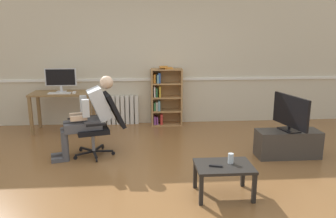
% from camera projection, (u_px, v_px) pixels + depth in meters
% --- Properties ---
extents(ground_plane, '(18.00, 18.00, 0.00)m').
position_uv_depth(ground_plane, '(162.00, 174.00, 4.42)').
color(ground_plane, brown).
extents(back_wall, '(12.00, 0.13, 2.70)m').
position_uv_depth(back_wall, '(154.00, 58.00, 6.68)').
color(back_wall, beige).
rests_on(back_wall, ground_plane).
extents(computer_desk, '(1.14, 0.57, 0.76)m').
position_uv_depth(computer_desk, '(62.00, 99.00, 6.23)').
color(computer_desk, olive).
rests_on(computer_desk, ground_plane).
extents(imac_monitor, '(0.58, 0.14, 0.45)m').
position_uv_depth(imac_monitor, '(61.00, 78.00, 6.21)').
color(imac_monitor, silver).
rests_on(imac_monitor, computer_desk).
extents(keyboard, '(0.40, 0.12, 0.02)m').
position_uv_depth(keyboard, '(59.00, 93.00, 6.06)').
color(keyboard, white).
rests_on(keyboard, computer_desk).
extents(computer_mouse, '(0.06, 0.10, 0.03)m').
position_uv_depth(computer_mouse, '(74.00, 92.00, 6.10)').
color(computer_mouse, white).
rests_on(computer_mouse, computer_desk).
extents(bookshelf, '(0.62, 0.29, 1.21)m').
position_uv_depth(bookshelf, '(164.00, 97.00, 6.67)').
color(bookshelf, '#AD7F4C').
rests_on(bookshelf, ground_plane).
extents(radiator, '(0.84, 0.08, 0.60)m').
position_uv_depth(radiator, '(118.00, 110.00, 6.76)').
color(radiator, white).
rests_on(radiator, ground_plane).
extents(office_chair, '(0.81, 0.66, 0.97)m').
position_uv_depth(office_chair, '(102.00, 122.00, 5.03)').
color(office_chair, black).
rests_on(office_chair, ground_plane).
extents(person_seated, '(0.98, 0.55, 1.23)m').
position_uv_depth(person_seated, '(89.00, 115.00, 4.94)').
color(person_seated, '#4C4C51').
rests_on(person_seated, ground_plane).
extents(tv_stand, '(0.95, 0.36, 0.41)m').
position_uv_depth(tv_stand, '(288.00, 144.00, 5.00)').
color(tv_stand, '#3D3833').
rests_on(tv_stand, ground_plane).
extents(tv_screen, '(0.27, 0.77, 0.54)m').
position_uv_depth(tv_screen, '(290.00, 113.00, 4.89)').
color(tv_screen, black).
rests_on(tv_screen, tv_stand).
extents(coffee_table, '(0.66, 0.47, 0.38)m').
position_uv_depth(coffee_table, '(224.00, 169.00, 3.78)').
color(coffee_table, black).
rests_on(coffee_table, ground_plane).
extents(drinking_glass, '(0.07, 0.07, 0.12)m').
position_uv_depth(drinking_glass, '(231.00, 158.00, 3.81)').
color(drinking_glass, silver).
rests_on(drinking_glass, coffee_table).
extents(spare_remote, '(0.15, 0.08, 0.02)m').
position_uv_depth(spare_remote, '(216.00, 166.00, 3.72)').
color(spare_remote, black).
rests_on(spare_remote, coffee_table).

